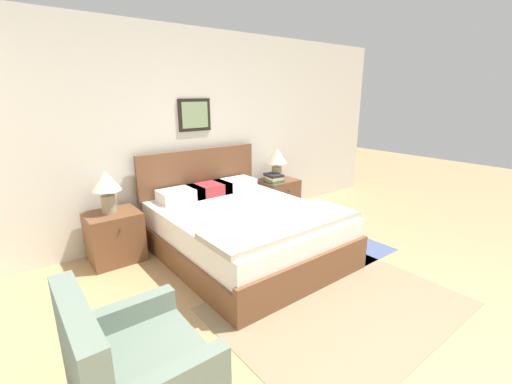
% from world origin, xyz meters
% --- Properties ---
extents(ground_plane, '(16.00, 16.00, 0.00)m').
position_xyz_m(ground_plane, '(0.00, 0.00, 0.00)').
color(ground_plane, tan).
extents(wall_back, '(7.07, 0.09, 2.60)m').
position_xyz_m(wall_back, '(0.00, 3.23, 1.30)').
color(wall_back, beige).
rests_on(wall_back, ground_plane).
extents(area_rug_main, '(2.11, 1.56, 0.01)m').
position_xyz_m(area_rug_main, '(0.07, 0.79, 0.00)').
color(area_rug_main, '#897556').
rests_on(area_rug_main, ground_plane).
extents(area_rug_bedside, '(0.84, 1.28, 0.01)m').
position_xyz_m(area_rug_bedside, '(1.12, 1.72, 0.00)').
color(area_rug_bedside, '#47567F').
rests_on(area_rug_bedside, ground_plane).
extents(bed, '(1.68, 2.07, 1.11)m').
position_xyz_m(bed, '(0.01, 2.14, 0.31)').
color(bed, brown).
rests_on(bed, ground_plane).
extents(armchair, '(0.68, 0.77, 0.87)m').
position_xyz_m(armchair, '(-1.71, 0.78, 0.30)').
color(armchair, slate).
rests_on(armchair, ground_plane).
extents(nightstand_near_window, '(0.55, 0.50, 0.56)m').
position_xyz_m(nightstand_near_window, '(-1.20, 2.92, 0.28)').
color(nightstand_near_window, brown).
rests_on(nightstand_near_window, ground_plane).
extents(nightstand_by_door, '(0.55, 0.50, 0.56)m').
position_xyz_m(nightstand_by_door, '(1.22, 2.92, 0.28)').
color(nightstand_by_door, brown).
rests_on(nightstand_by_door, ground_plane).
extents(table_lamp_near_window, '(0.30, 0.30, 0.47)m').
position_xyz_m(table_lamp_near_window, '(-1.21, 2.94, 0.87)').
color(table_lamp_near_window, gray).
rests_on(table_lamp_near_window, nightstand_near_window).
extents(table_lamp_by_door, '(0.30, 0.30, 0.47)m').
position_xyz_m(table_lamp_by_door, '(1.22, 2.94, 0.87)').
color(table_lamp_by_door, gray).
rests_on(table_lamp_by_door, nightstand_by_door).
extents(book_thick_bottom, '(0.23, 0.28, 0.04)m').
position_xyz_m(book_thick_bottom, '(1.10, 2.87, 0.58)').
color(book_thick_bottom, '#4C7551').
rests_on(book_thick_bottom, nightstand_by_door).
extents(book_hardcover_middle, '(0.22, 0.30, 0.04)m').
position_xyz_m(book_hardcover_middle, '(1.10, 2.87, 0.62)').
color(book_hardcover_middle, beige).
rests_on(book_hardcover_middle, book_thick_bottom).
extents(book_novel_upper, '(0.24, 0.29, 0.04)m').
position_xyz_m(book_novel_upper, '(1.10, 2.87, 0.66)').
color(book_novel_upper, '#232328').
rests_on(book_novel_upper, book_hardcover_middle).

